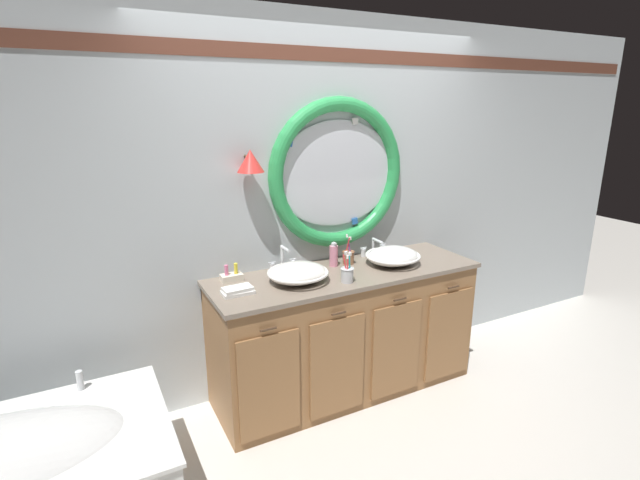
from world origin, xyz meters
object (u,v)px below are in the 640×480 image
at_px(soap_dispenser, 334,255).
at_px(toiletry_basket, 232,276).
at_px(toothbrush_holder_left, 347,274).
at_px(sink_basin_left, 298,273).
at_px(sink_basin_right, 393,256).
at_px(toothbrush_holder_right, 348,257).
at_px(folded_hand_towel, 238,291).

xyz_separation_m(soap_dispenser, toiletry_basket, (-0.72, 0.06, -0.05)).
xyz_separation_m(toothbrush_holder_left, toiletry_basket, (-0.65, 0.37, -0.03)).
distance_m(sink_basin_left, toiletry_basket, 0.43).
distance_m(toothbrush_holder_left, soap_dispenser, 0.33).
bearing_deg(sink_basin_right, toiletry_basket, 168.84).
relative_size(toothbrush_holder_right, folded_hand_towel, 1.16).
bearing_deg(toothbrush_holder_right, soap_dispenser, 176.77).
relative_size(sink_basin_right, toothbrush_holder_left, 1.91).
bearing_deg(sink_basin_right, toothbrush_holder_right, 150.33).
height_order(toothbrush_holder_right, toiletry_basket, toothbrush_holder_right).
bearing_deg(toiletry_basket, sink_basin_left, -30.69).
height_order(soap_dispenser, toiletry_basket, soap_dispenser).
height_order(toothbrush_holder_left, soap_dispenser, toothbrush_holder_left).
height_order(folded_hand_towel, toiletry_basket, toiletry_basket).
xyz_separation_m(sink_basin_left, toothbrush_holder_left, (0.28, -0.15, -0.01)).
bearing_deg(sink_basin_left, sink_basin_right, -0.00).
height_order(sink_basin_left, sink_basin_right, sink_basin_right).
bearing_deg(folded_hand_towel, toiletry_basket, 81.04).
xyz_separation_m(sink_basin_left, folded_hand_towel, (-0.41, -0.01, -0.04)).
distance_m(soap_dispenser, folded_hand_towel, 0.78).
bearing_deg(sink_basin_left, toothbrush_holder_left, -28.74).
distance_m(sink_basin_right, toothbrush_holder_left, 0.49).
bearing_deg(toiletry_basket, toothbrush_holder_left, -29.87).
bearing_deg(toothbrush_holder_left, toiletry_basket, 150.13).
bearing_deg(toothbrush_holder_left, sink_basin_left, 151.26).
bearing_deg(toiletry_basket, folded_hand_towel, -98.96).
distance_m(toothbrush_holder_left, toiletry_basket, 0.75).
bearing_deg(folded_hand_towel, toothbrush_holder_left, -11.36).
height_order(toothbrush_holder_left, toothbrush_holder_right, toothbrush_holder_right).
bearing_deg(sink_basin_left, toothbrush_holder_right, 18.37).
distance_m(sink_basin_right, toiletry_basket, 1.14).
relative_size(soap_dispenser, toiletry_basket, 1.28).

